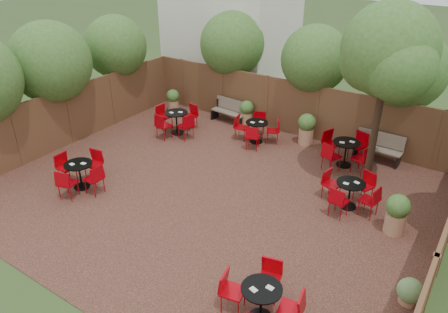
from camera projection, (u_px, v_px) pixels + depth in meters
The scene contains 12 objects.
ground at pixel (212, 193), 12.50m from camera, with size 80.00×80.00×0.00m, color #354F23.
courtyard_paving at pixel (212, 193), 12.50m from camera, with size 12.00×10.00×0.02m, color #331814.
fence_back at pixel (291, 108), 15.71m from camera, with size 12.00×0.08×2.00m, color brown.
fence_left at pixel (69, 116), 14.99m from camera, with size 0.08×10.00×2.00m, color brown.
fence_right at pixel (445, 239), 9.09m from camera, with size 0.08×10.00×2.00m, color brown.
neighbour_building at pixel (232, 0), 18.73m from camera, with size 5.00×4.00×8.00m, color silver.
overhang_foliage at pixel (196, 66), 14.15m from camera, with size 15.83×11.00×2.78m.
courtyard_tree at pixel (388, 56), 11.20m from camera, with size 2.68×2.58×5.23m.
park_bench_left at pixel (230, 111), 16.86m from camera, with size 1.48×0.60×0.89m.
park_bench_right at pixel (379, 147), 14.02m from camera, with size 1.53×0.53×0.94m.
bistro_tables at pixel (241, 165), 12.98m from camera, with size 8.59×8.55×0.96m.
planters at pixel (279, 135), 14.64m from camera, with size 10.24×4.23×1.11m.
Camera 1 is at (6.17, -8.58, 6.77)m, focal length 34.85 mm.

